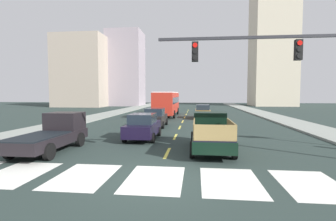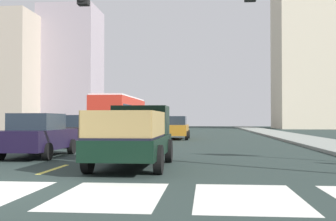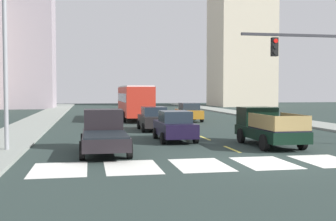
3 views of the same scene
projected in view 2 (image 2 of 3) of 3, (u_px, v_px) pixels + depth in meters
name	position (u px, v px, depth m)	size (l,w,h in m)	color
sidewalk_right	(320.00, 142.00, 25.22)	(3.37, 110.00, 0.15)	gray
crosswalk_stripe_4	(110.00, 195.00, 8.10)	(2.02, 3.06, 0.01)	silver
crosswalk_stripe_5	(247.00, 197.00, 7.86)	(2.02, 3.06, 0.01)	silver
lane_dash_0	(54.00, 169.00, 12.32)	(0.16, 2.40, 0.01)	#DACC4A
lane_dash_1	(97.00, 155.00, 17.30)	(0.16, 2.40, 0.01)	#DACC4A
lane_dash_2	(122.00, 147.00, 22.28)	(0.16, 2.40, 0.01)	#DACC4A
lane_dash_3	(137.00, 142.00, 27.25)	(0.16, 2.40, 0.01)	#DACC4A
lane_dash_4	(147.00, 138.00, 32.23)	(0.16, 2.40, 0.01)	#DACC4A
lane_dash_5	(155.00, 136.00, 37.21)	(0.16, 2.40, 0.01)	#DACC4A
lane_dash_6	(161.00, 134.00, 42.19)	(0.16, 2.40, 0.01)	#DACC4A
lane_dash_7	(166.00, 132.00, 47.17)	(0.16, 2.40, 0.01)	#DACC4A
pickup_stakebed	(135.00, 137.00, 13.24)	(2.18, 5.20, 1.96)	black
city_bus	(120.00, 114.00, 34.07)	(2.72, 10.80, 3.32)	red
sedan_far	(82.00, 131.00, 22.87)	(2.02, 4.40, 1.72)	black
sedan_mid	(175.00, 128.00, 30.84)	(2.02, 4.40, 1.72)	#A1691C
sedan_near_left	(38.00, 135.00, 16.35)	(2.02, 4.40, 1.72)	black
traffic_signal_gantry	(302.00, 6.00, 10.10)	(10.68, 0.27, 6.00)	#2D2D33
block_mid_left	(71.00, 69.00, 65.48)	(8.64, 8.15, 19.07)	gray
block_mid_right	(1.00, 73.00, 61.56)	(11.73, 11.10, 16.89)	#AA9B88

